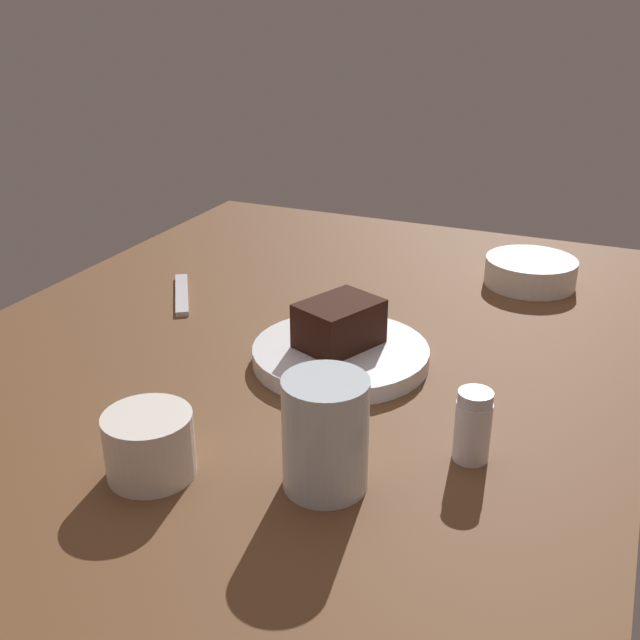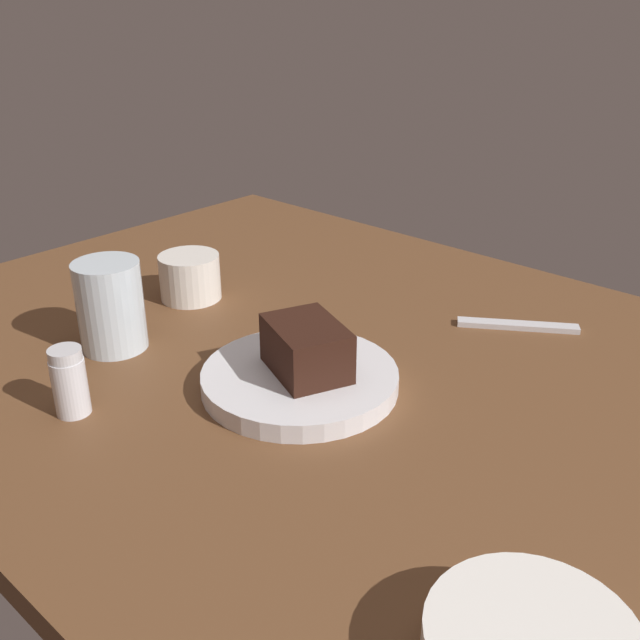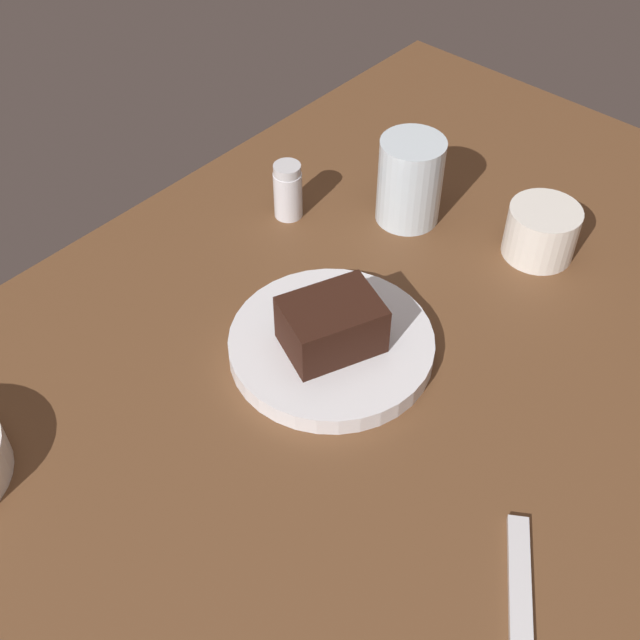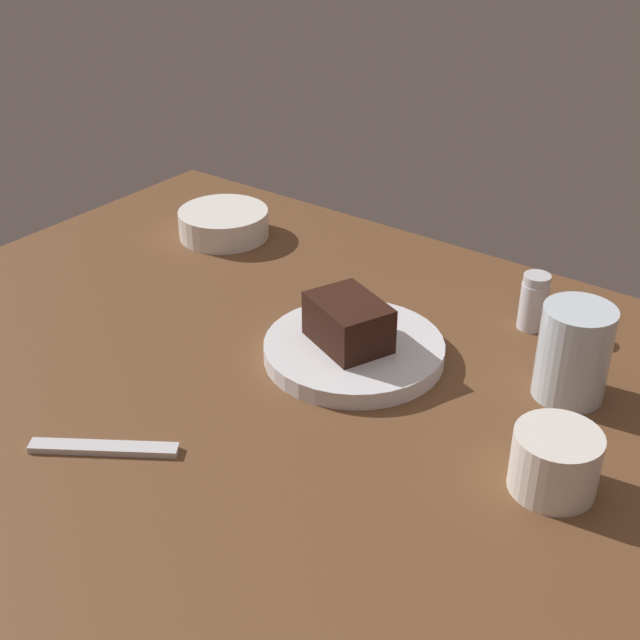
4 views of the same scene
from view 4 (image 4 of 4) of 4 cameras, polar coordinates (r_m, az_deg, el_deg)
name	(u,v)px [view 4 (image 4 of 4)]	position (r cm, az deg, el deg)	size (l,w,h in cm)	color
dining_table	(319,400)	(96.24, -0.08, -5.32)	(120.00, 84.00, 3.00)	brown
dessert_plate	(354,350)	(100.21, 2.27, -2.01)	(21.17, 21.17, 2.08)	silver
chocolate_cake_slice	(348,322)	(98.19, 1.89, -0.15)	(9.45, 6.95, 5.48)	black
salt_shaker	(534,302)	(108.17, 14.05, 1.18)	(3.48, 3.48, 7.25)	silver
water_glass	(574,353)	(95.46, 16.53, -2.10)	(7.76, 7.76, 10.76)	silver
side_bowl	(224,223)	(130.89, -6.43, 6.42)	(13.52, 13.52, 4.12)	white
coffee_cup	(554,463)	(83.11, 15.29, -9.20)	(8.25, 8.25, 6.22)	silver
dessert_spoon	(104,448)	(89.09, -14.20, -8.26)	(15.00, 1.80, 0.70)	silver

